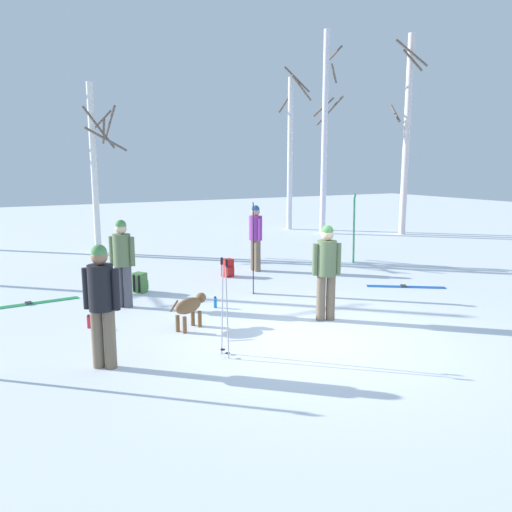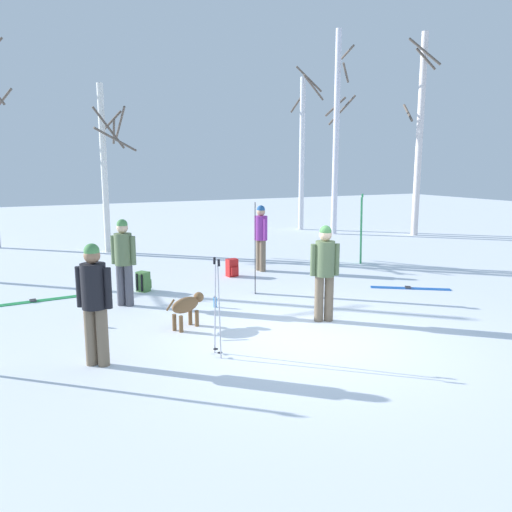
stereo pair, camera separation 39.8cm
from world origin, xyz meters
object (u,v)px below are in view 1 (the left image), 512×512
(person_3, at_px, (327,266))
(ski_pair_lying_0, at_px, (31,303))
(ski_pair_planted_1, at_px, (253,249))
(water_bottle_0, at_px, (215,302))
(person_0, at_px, (102,298))
(backpack_0, at_px, (140,283))
(dog, at_px, (190,307))
(birch_tree_2, at_px, (95,165))
(birch_tree_4, at_px, (325,132))
(birch_tree_3, at_px, (290,151))
(birch_tree_5, at_px, (407,134))
(water_bottle_1, at_px, (89,322))
(ski_poles_0, at_px, (225,305))
(ski_pair_lying_1, at_px, (405,287))
(person_2, at_px, (256,234))
(ski_pair_planted_0, at_px, (354,229))
(person_1, at_px, (122,258))
(backpack_1, at_px, (228,268))

(person_3, xyz_separation_m, ski_pair_lying_0, (-4.56, 3.66, -0.97))
(ski_pair_planted_1, distance_m, water_bottle_0, 1.62)
(person_0, distance_m, backpack_0, 4.24)
(person_3, bearing_deg, person_0, -175.29)
(ski_pair_planted_1, height_order, water_bottle_0, ski_pair_planted_1)
(dog, bearing_deg, birch_tree_2, 88.62)
(backpack_0, bearing_deg, birch_tree_4, 33.08)
(birch_tree_3, xyz_separation_m, birch_tree_5, (3.07, -3.48, 0.60))
(backpack_0, xyz_separation_m, water_bottle_1, (-1.45, -1.99, -0.10))
(ski_poles_0, distance_m, water_bottle_1, 2.80)
(ski_pair_lying_1, xyz_separation_m, birch_tree_5, (6.30, 6.62, 3.89))
(ski_pair_lying_0, bearing_deg, water_bottle_1, -70.80)
(ski_pair_planted_1, relative_size, water_bottle_1, 8.44)
(person_2, relative_size, water_bottle_0, 7.63)
(water_bottle_0, bearing_deg, birch_tree_2, 95.30)
(birch_tree_4, bearing_deg, dog, -135.90)
(water_bottle_0, distance_m, birch_tree_2, 7.85)
(ski_pair_planted_0, height_order, ski_poles_0, ski_pair_planted_0)
(birch_tree_2, bearing_deg, ski_pair_lying_0, -114.57)
(birch_tree_5, bearing_deg, ski_pair_planted_0, -145.53)
(birch_tree_3, bearing_deg, person_0, -131.52)
(person_1, bearing_deg, person_2, 24.79)
(person_2, distance_m, backpack_1, 1.25)
(ski_pair_lying_0, height_order, birch_tree_5, birch_tree_5)
(dog, distance_m, ski_pair_planted_1, 2.70)
(person_3, height_order, birch_tree_2, birch_tree_2)
(ski_poles_0, bearing_deg, birch_tree_2, 88.75)
(water_bottle_1, bearing_deg, ski_pair_lying_0, 109.20)
(backpack_0, distance_m, birch_tree_2, 6.05)
(water_bottle_0, bearing_deg, ski_pair_lying_1, -6.59)
(ski_poles_0, height_order, birch_tree_2, birch_tree_2)
(person_0, xyz_separation_m, ski_poles_0, (1.63, -0.40, -0.21))
(backpack_0, bearing_deg, person_1, -121.42)
(ski_poles_0, relative_size, water_bottle_1, 6.20)
(person_0, bearing_deg, backpack_0, 67.69)
(backpack_1, relative_size, birch_tree_2, 0.09)
(ski_poles_0, bearing_deg, person_3, 17.42)
(water_bottle_1, height_order, birch_tree_3, birch_tree_3)
(water_bottle_0, bearing_deg, birch_tree_4, 43.71)
(backpack_0, bearing_deg, dog, -88.73)
(person_2, xyz_separation_m, person_3, (-0.92, -4.35, 0.00))
(person_2, xyz_separation_m, birch_tree_5, (8.44, 3.41, 2.92))
(person_1, relative_size, ski_pair_planted_1, 0.87)
(ski_pair_lying_0, xyz_separation_m, birch_tree_3, (10.85, 7.59, 3.29))
(ski_pair_planted_0, xyz_separation_m, backpack_0, (-6.22, -0.45, -0.76))
(person_1, xyz_separation_m, ski_poles_0, (0.65, -3.28, -0.21))
(ski_pair_lying_1, distance_m, birch_tree_3, 11.11)
(backpack_1, bearing_deg, person_3, -89.76)
(backpack_0, bearing_deg, person_2, 13.99)
(person_3, distance_m, backpack_0, 4.32)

